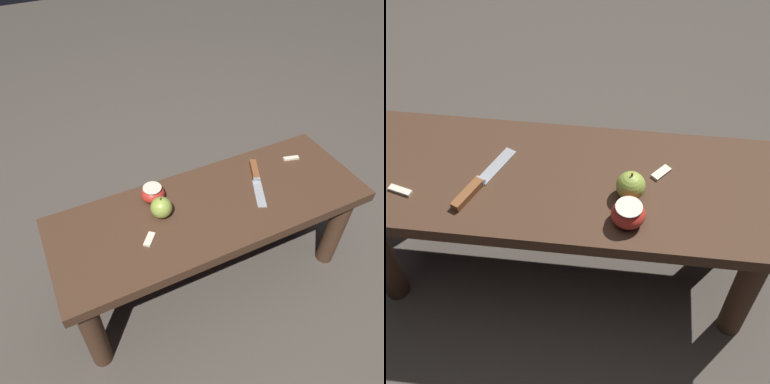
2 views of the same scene
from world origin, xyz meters
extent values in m
plane|color=#4C443D|center=(0.00, 0.00, 0.00)|extent=(8.00, 8.00, 0.00)
cube|color=#472D1E|center=(0.00, 0.00, 0.41)|extent=(1.13, 0.41, 0.04)
cylinder|color=#472D1E|center=(0.50, -0.14, 0.19)|extent=(0.07, 0.07, 0.39)
cylinder|color=#472D1E|center=(-0.50, 0.14, 0.19)|extent=(0.07, 0.07, 0.39)
cylinder|color=#472D1E|center=(0.50, 0.14, 0.19)|extent=(0.07, 0.07, 0.39)
cube|color=#9EA0A5|center=(-0.18, 0.02, 0.43)|extent=(0.09, 0.14, 0.00)
cube|color=#9EA0A5|center=(-0.21, -0.04, 0.44)|extent=(0.03, 0.02, 0.02)
cube|color=brown|center=(-0.23, -0.09, 0.44)|extent=(0.06, 0.11, 0.02)
sphere|color=#9EB747|center=(0.17, -0.04, 0.46)|extent=(0.07, 0.07, 0.07)
cylinder|color=#4C3319|center=(0.17, -0.04, 0.50)|extent=(0.01, 0.01, 0.01)
ellipsoid|color=red|center=(0.17, -0.12, 0.46)|extent=(0.08, 0.08, 0.06)
cylinder|color=silver|center=(0.17, -0.12, 0.48)|extent=(0.07, 0.07, 0.00)
cube|color=silver|center=(-0.41, -0.09, 0.43)|extent=(0.06, 0.03, 0.01)
cube|color=silver|center=(0.25, 0.05, 0.43)|extent=(0.05, 0.06, 0.01)
camera|label=1|loc=(0.46, 0.78, 1.37)|focal=35.00mm
camera|label=2|loc=(0.14, -0.91, 1.47)|focal=50.00mm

